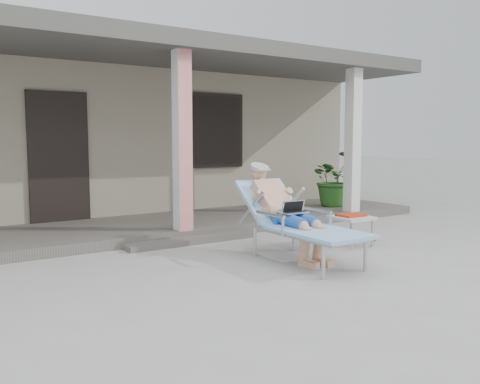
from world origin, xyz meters
TOP-DOWN VIEW (x-y plane):
  - ground at (0.00, 0.00)m, footprint 60.00×60.00m
  - house at (0.00, 6.50)m, footprint 10.40×5.40m
  - porch_deck at (0.00, 3.00)m, footprint 10.00×2.00m
  - porch_overhang at (0.00, 2.95)m, footprint 10.00×2.30m
  - porch_step at (0.00, 1.85)m, footprint 2.00×0.30m
  - lounger at (0.58, 0.36)m, footprint 0.75×1.96m
  - side_table at (1.75, 0.46)m, footprint 0.52×0.52m
  - potted_palm at (3.78, 2.89)m, footprint 1.18×1.09m

SIDE VIEW (x-z plane):
  - ground at x=0.00m, z-range 0.00..0.00m
  - porch_step at x=0.00m, z-range 0.00..0.07m
  - porch_deck at x=0.00m, z-range 0.00..0.15m
  - side_table at x=1.75m, z-range 0.15..0.61m
  - potted_palm at x=3.78m, z-range 0.15..1.24m
  - lounger at x=0.58m, z-range 0.15..1.41m
  - house at x=0.00m, z-range 0.02..3.32m
  - porch_overhang at x=0.00m, z-range 1.36..4.21m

